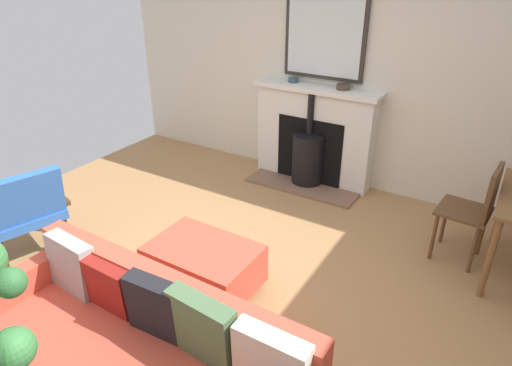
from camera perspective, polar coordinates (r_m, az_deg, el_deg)
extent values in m
cube|color=#A87A4C|center=(3.57, -5.27, -14.82)|extent=(5.05, 5.81, 0.01)
cube|color=beige|center=(5.02, 11.88, 14.52)|extent=(0.12, 5.81, 2.68)
cube|color=brown|center=(5.13, 5.70, -0.56)|extent=(0.36, 1.29, 0.03)
cube|color=silver|center=(5.17, 7.47, 5.90)|extent=(0.25, 1.36, 1.07)
cube|color=black|center=(5.13, 6.89, 4.17)|extent=(0.06, 0.79, 0.74)
cylinder|color=black|center=(5.13, 6.64, 3.07)|extent=(0.36, 0.36, 0.56)
cylinder|color=black|center=(5.02, 6.82, 6.08)|extent=(0.38, 0.38, 0.02)
cylinder|color=black|center=(4.95, 6.97, 8.68)|extent=(0.07, 0.07, 0.46)
cube|color=silver|center=(4.98, 7.74, 11.83)|extent=(0.30, 1.44, 0.05)
cube|color=#2D2823|center=(4.99, 8.76, 17.95)|extent=(0.04, 0.91, 0.88)
cube|color=silver|center=(4.97, 8.66, 17.92)|extent=(0.01, 0.83, 0.80)
cylinder|color=#334C56|center=(5.12, 4.81, 12.96)|extent=(0.12, 0.12, 0.05)
torus|color=#334C56|center=(5.11, 4.82, 13.18)|extent=(0.12, 0.12, 0.01)
cylinder|color=#47382D|center=(4.89, 11.09, 11.93)|extent=(0.14, 0.14, 0.05)
torus|color=#47382D|center=(4.88, 11.11, 12.20)|extent=(0.14, 0.14, 0.01)
cylinder|color=#B2B2B7|center=(3.62, -21.47, -15.11)|extent=(0.04, 0.04, 0.10)
cube|color=#D14C38|center=(2.77, -11.36, -14.15)|extent=(0.16, 2.05, 0.34)
cube|color=#D14C38|center=(3.30, -28.61, -11.58)|extent=(0.83, 0.13, 0.18)
cube|color=#99999E|center=(3.18, -22.47, -9.74)|extent=(0.16, 0.39, 0.39)
cube|color=maroon|center=(2.95, -18.09, -12.55)|extent=(0.13, 0.35, 0.35)
cube|color=black|center=(2.70, -12.39, -15.41)|extent=(0.15, 0.40, 0.39)
cube|color=#4C6B47|center=(2.52, -6.85, -18.08)|extent=(0.16, 0.42, 0.42)
cube|color=beige|center=(2.36, 2.01, -22.20)|extent=(0.12, 0.40, 0.40)
cylinder|color=#B2B2B7|center=(3.69, -12.77, -12.82)|extent=(0.03, 0.03, 0.09)
cylinder|color=#B2B2B7|center=(3.36, -4.27, -16.87)|extent=(0.03, 0.03, 0.09)
cylinder|color=#B2B2B7|center=(3.95, -8.30, -9.46)|extent=(0.03, 0.03, 0.09)
cylinder|color=#B2B2B7|center=(3.63, -0.08, -12.78)|extent=(0.03, 0.03, 0.09)
cube|color=#D14C38|center=(3.52, -6.65, -10.29)|extent=(0.56, 0.82, 0.32)
cube|color=#4C3321|center=(4.69, -25.11, -3.59)|extent=(0.05, 0.05, 0.38)
cube|color=#4C3321|center=(4.28, -23.02, -6.08)|extent=(0.05, 0.05, 0.38)
cube|color=#4C3321|center=(4.20, -29.49, -8.32)|extent=(0.05, 0.05, 0.38)
cube|color=#2D60B2|center=(4.34, -27.74, -3.49)|extent=(0.73, 0.71, 0.08)
cube|color=#2D60B2|center=(4.01, -27.47, -1.81)|extent=(0.62, 0.31, 0.42)
cube|color=#4C3321|center=(4.36, -24.05, -1.14)|extent=(0.19, 0.52, 0.04)
sphere|color=#387A3D|center=(1.74, -28.57, -18.11)|extent=(0.15, 0.15, 0.15)
sphere|color=#2D6633|center=(1.74, -28.82, -11.08)|extent=(0.11, 0.11, 0.11)
cylinder|color=brown|center=(4.57, 28.82, -2.93)|extent=(0.05, 0.05, 0.70)
cylinder|color=brown|center=(3.81, 27.63, -8.61)|extent=(0.05, 0.05, 0.70)
cylinder|color=brown|center=(4.40, 22.89, -4.47)|extent=(0.03, 0.03, 0.46)
cylinder|color=brown|center=(4.13, 21.70, -6.39)|extent=(0.03, 0.03, 0.46)
cylinder|color=brown|center=(4.37, 26.90, -5.64)|extent=(0.03, 0.03, 0.46)
cylinder|color=brown|center=(4.09, 25.97, -7.66)|extent=(0.03, 0.03, 0.46)
cube|color=brown|center=(4.13, 24.99, -3.22)|extent=(0.43, 0.43, 0.02)
cube|color=brown|center=(4.02, 27.91, -1.12)|extent=(0.36, 0.07, 0.42)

